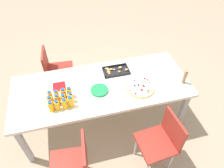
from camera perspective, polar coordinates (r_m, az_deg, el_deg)
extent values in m
plane|color=tan|center=(3.16, -2.43, -10.18)|extent=(12.00, 12.00, 0.00)
cube|color=silver|center=(2.58, -2.92, -0.75)|extent=(2.21, 0.89, 0.04)
cube|color=#99999E|center=(2.73, -23.10, -15.52)|extent=(0.06, 0.06, 0.72)
cube|color=#99999E|center=(2.96, 18.85, -7.20)|extent=(0.06, 0.06, 0.72)
cube|color=#99999E|center=(3.17, -22.57, -4.24)|extent=(0.06, 0.06, 0.72)
cube|color=#99999E|center=(3.37, 13.19, 2.13)|extent=(0.06, 0.06, 0.72)
cube|color=maroon|center=(2.37, -11.84, -21.47)|extent=(0.44, 0.44, 0.04)
cube|color=maroon|center=(2.18, -7.51, -19.06)|extent=(0.07, 0.38, 0.38)
cylinder|color=silver|center=(2.68, -14.68, -20.68)|extent=(0.02, 0.02, 0.41)
cylinder|color=silver|center=(2.64, -7.39, -20.17)|extent=(0.02, 0.02, 0.41)
cube|color=maroon|center=(3.34, -14.18, 3.60)|extent=(0.43, 0.43, 0.04)
cube|color=maroon|center=(3.25, -18.00, 5.65)|extent=(0.05, 0.38, 0.38)
cylinder|color=silver|center=(3.61, -11.03, 2.67)|extent=(0.02, 0.02, 0.41)
cylinder|color=silver|center=(3.38, -10.76, -0.91)|extent=(0.02, 0.02, 0.41)
cylinder|color=silver|center=(3.64, -16.02, 1.99)|extent=(0.02, 0.02, 0.41)
cylinder|color=silver|center=(3.41, -16.09, -1.61)|extent=(0.02, 0.02, 0.41)
cube|color=maroon|center=(2.49, 12.03, -15.81)|extent=(0.43, 0.43, 0.04)
cube|color=maroon|center=(2.41, 16.64, -12.00)|extent=(0.06, 0.38, 0.38)
cylinder|color=silver|center=(2.72, 6.51, -16.76)|extent=(0.02, 0.02, 0.41)
cylinder|color=silver|center=(2.71, 16.04, -19.86)|extent=(0.02, 0.02, 0.41)
cylinder|color=silver|center=(2.82, 12.63, -14.54)|extent=(0.02, 0.02, 0.41)
cylinder|color=#F9AC14|center=(2.36, -16.55, -6.06)|extent=(0.06, 0.06, 0.13)
cylinder|color=blue|center=(2.31, -16.91, -4.95)|extent=(0.04, 0.04, 0.02)
cylinder|color=#F9AE14|center=(2.35, -14.94, -5.84)|extent=(0.06, 0.06, 0.12)
cylinder|color=blue|center=(2.30, -15.26, -4.73)|extent=(0.04, 0.04, 0.02)
cylinder|color=#FAAC14|center=(2.34, -12.93, -5.44)|extent=(0.06, 0.06, 0.13)
cylinder|color=blue|center=(2.29, -13.22, -4.28)|extent=(0.04, 0.04, 0.02)
cylinder|color=#F9AC14|center=(2.34, -11.38, -4.93)|extent=(0.06, 0.06, 0.13)
cylinder|color=blue|center=(2.29, -11.64, -3.72)|extent=(0.04, 0.04, 0.02)
cylinder|color=#F9AD14|center=(2.41, -16.73, -4.69)|extent=(0.06, 0.06, 0.13)
cylinder|color=blue|center=(2.35, -17.09, -3.55)|extent=(0.04, 0.04, 0.02)
cylinder|color=#F9AC14|center=(2.40, -14.91, -4.34)|extent=(0.05, 0.05, 0.13)
cylinder|color=blue|center=(2.35, -15.23, -3.17)|extent=(0.03, 0.03, 0.02)
cylinder|color=#F9AE14|center=(2.40, -13.27, -4.17)|extent=(0.06, 0.06, 0.12)
cylinder|color=blue|center=(2.35, -13.54, -3.09)|extent=(0.04, 0.04, 0.02)
cylinder|color=#F9AD14|center=(2.40, -11.31, -3.73)|extent=(0.05, 0.05, 0.12)
cylinder|color=blue|center=(2.35, -11.54, -2.64)|extent=(0.04, 0.04, 0.02)
cylinder|color=#F9AD14|center=(2.46, -16.74, -3.33)|extent=(0.05, 0.05, 0.13)
cylinder|color=blue|center=(2.40, -17.10, -2.15)|extent=(0.03, 0.03, 0.02)
cylinder|color=#F9AD14|center=(2.46, -15.08, -3.03)|extent=(0.06, 0.06, 0.12)
cylinder|color=blue|center=(2.41, -15.38, -1.96)|extent=(0.04, 0.04, 0.02)
cylinder|color=#F9AD14|center=(2.45, -13.28, -2.68)|extent=(0.06, 0.06, 0.13)
cylinder|color=blue|center=(2.40, -13.56, -1.50)|extent=(0.04, 0.04, 0.02)
cylinder|color=#F9AB14|center=(2.45, -11.69, -2.35)|extent=(0.06, 0.06, 0.13)
cylinder|color=blue|center=(2.40, -11.94, -1.19)|extent=(0.04, 0.04, 0.02)
cylinder|color=tan|center=(2.55, 7.85, -0.95)|extent=(0.36, 0.36, 0.02)
cylinder|color=white|center=(2.55, 7.88, -0.76)|extent=(0.33, 0.33, 0.01)
sphere|color=red|center=(2.51, 10.19, -1.75)|extent=(0.02, 0.02, 0.02)
sphere|color=red|center=(2.63, 9.84, 1.16)|extent=(0.02, 0.02, 0.02)
sphere|color=#1E1947|center=(2.61, 6.33, 1.04)|extent=(0.02, 0.02, 0.02)
sphere|color=#1E1947|center=(2.55, 7.33, -0.26)|extent=(0.02, 0.02, 0.02)
sphere|color=red|center=(2.55, 8.68, -0.42)|extent=(0.03, 0.03, 0.03)
sphere|color=#1E1947|center=(2.47, 5.21, -1.86)|extent=(0.02, 0.02, 0.02)
sphere|color=#66B238|center=(2.49, 10.07, -2.15)|extent=(0.03, 0.03, 0.03)
sphere|color=red|center=(2.45, 6.56, -2.64)|extent=(0.02, 0.02, 0.02)
sphere|color=red|center=(2.65, 9.04, 1.55)|extent=(0.02, 0.02, 0.02)
sphere|color=#1E1947|center=(2.54, 6.35, -0.45)|extent=(0.02, 0.02, 0.02)
sphere|color=red|center=(2.60, 10.30, 0.34)|extent=(0.02, 0.02, 0.02)
sphere|color=red|center=(2.50, 8.25, -1.57)|extent=(0.03, 0.03, 0.03)
sphere|color=#66B238|center=(2.50, 9.81, -1.74)|extent=(0.03, 0.03, 0.03)
sphere|color=#1E1947|center=(2.55, 8.91, -0.63)|extent=(0.02, 0.02, 0.02)
sphere|color=#66B238|center=(2.60, 9.28, 0.63)|extent=(0.02, 0.02, 0.02)
cube|color=black|center=(2.76, 1.11, 3.54)|extent=(0.34, 0.21, 0.01)
cube|color=black|center=(2.68, 1.66, 2.41)|extent=(0.34, 0.01, 0.03)
cube|color=black|center=(2.82, 0.59, 5.02)|extent=(0.34, 0.01, 0.03)
cube|color=black|center=(2.72, -2.27, 3.17)|extent=(0.01, 0.21, 0.03)
cube|color=black|center=(2.79, 4.41, 4.30)|extent=(0.01, 0.21, 0.03)
ellipsoid|color=tan|center=(2.70, -0.70, 2.85)|extent=(0.04, 0.03, 0.02)
ellipsoid|color=tan|center=(2.73, 2.04, 3.43)|extent=(0.04, 0.03, 0.02)
ellipsoid|color=tan|center=(2.77, -1.29, 4.26)|extent=(0.04, 0.03, 0.02)
ellipsoid|color=tan|center=(2.78, -1.68, 4.30)|extent=(0.04, 0.03, 0.02)
ellipsoid|color=tan|center=(2.76, 4.02, 4.00)|extent=(0.05, 0.03, 0.03)
ellipsoid|color=tan|center=(2.75, -0.95, 3.91)|extent=(0.05, 0.04, 0.03)
ellipsoid|color=tan|center=(2.76, -0.20, 4.11)|extent=(0.04, 0.03, 0.02)
ellipsoid|color=tan|center=(2.72, -0.92, 3.31)|extent=(0.05, 0.04, 0.03)
ellipsoid|color=tan|center=(2.79, 2.29, 4.57)|extent=(0.05, 0.04, 0.03)
ellipsoid|color=tan|center=(2.76, 0.62, 4.04)|extent=(0.04, 0.03, 0.02)
cylinder|color=#1E8C4C|center=(2.51, -3.51, -1.89)|extent=(0.22, 0.22, 0.00)
cylinder|color=#1E8C4C|center=(2.50, -3.52, -1.81)|extent=(0.22, 0.22, 0.00)
cylinder|color=#1E8C4C|center=(2.50, -3.52, -1.73)|extent=(0.22, 0.22, 0.00)
cylinder|color=#1E8C4C|center=(2.49, -3.53, -1.65)|extent=(0.22, 0.22, 0.00)
cylinder|color=#1E8C4C|center=(2.49, -3.53, -1.57)|extent=(0.22, 0.22, 0.00)
cube|color=red|center=(2.63, -14.44, -0.70)|extent=(0.15, 0.15, 0.02)
cylinder|color=#9E7A56|center=(2.69, 19.53, 1.89)|extent=(0.04, 0.04, 0.20)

